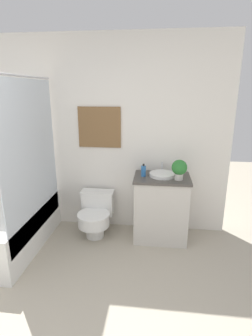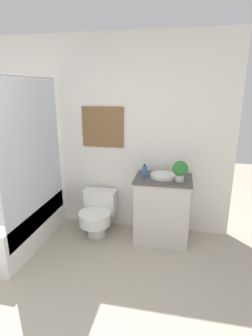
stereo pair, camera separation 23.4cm
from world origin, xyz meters
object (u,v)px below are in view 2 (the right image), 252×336
(soap_bottle, at_px, (145,171))
(potted_plant, at_px, (180,170))
(toilet, at_px, (97,213))
(sink, at_px, (164,175))

(soap_bottle, height_order, potted_plant, potted_plant)
(potted_plant, bearing_deg, toilet, 176.32)
(toilet, bearing_deg, potted_plant, -3.68)
(toilet, relative_size, soap_bottle, 3.60)
(sink, bearing_deg, toilet, -177.15)
(sink, bearing_deg, potted_plant, -29.49)
(sink, bearing_deg, soap_bottle, -173.05)
(potted_plant, bearing_deg, sink, 150.51)
(toilet, xyz_separation_m, soap_bottle, (0.61, 0.01, 0.60))
(sink, relative_size, potted_plant, 1.45)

